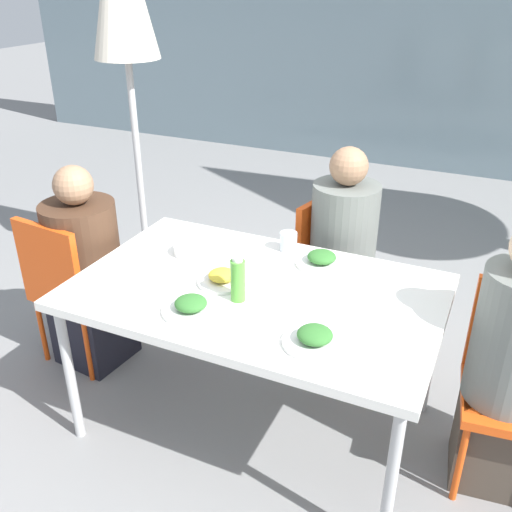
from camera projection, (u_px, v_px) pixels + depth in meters
The scene contains 15 objects.
ground_plane at pixel (256, 421), 2.73m from camera, with size 24.00×24.00×0.00m, color gray.
building_facade at pixel (441, 18), 5.52m from camera, with size 10.00×0.20×3.00m.
dining_table at pixel (256, 298), 2.41m from camera, with size 1.53×0.96×0.74m.
chair_left at pixel (69, 282), 2.93m from camera, with size 0.44×0.44×0.85m.
person_left at pixel (87, 276), 2.96m from camera, with size 0.37×0.37×1.10m.
person_right at pixel (508, 370), 2.19m from camera, with size 0.31×0.31×1.18m.
chair_far at pixel (332, 264), 3.11m from camera, with size 0.48×0.48×0.85m.
person_far at pixel (342, 262), 3.01m from camera, with size 0.37×0.37×1.17m.
plate_0 at pixel (191, 307), 2.21m from camera, with size 0.23×0.23×0.06m.
plate_1 at pixel (322, 260), 2.57m from camera, with size 0.24×0.24×0.07m.
plate_2 at pixel (222, 278), 2.42m from camera, with size 0.21×0.21×0.06m.
plate_3 at pixel (315, 338), 2.03m from camera, with size 0.23×0.23×0.07m.
bottle at pixel (238, 280), 2.27m from camera, with size 0.06×0.06×0.19m.
drinking_cup at pixel (288, 241), 2.69m from camera, with size 0.08×0.08×0.09m.
salad_bowl at pixel (192, 249), 2.67m from camera, with size 0.17×0.17×0.05m.
Camera 1 is at (0.87, -1.88, 1.94)m, focal length 40.00 mm.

